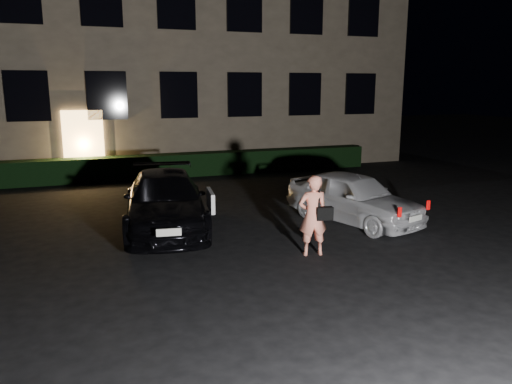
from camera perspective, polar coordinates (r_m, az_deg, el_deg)
name	(u,v)px	position (r m, az deg, el deg)	size (l,w,h in m)	color
ground	(301,271)	(9.38, 5.12, -8.97)	(80.00, 80.00, 0.00)	black
building	(158,24)	(23.36, -11.08, 18.37)	(20.00, 8.11, 12.00)	brown
hedge	(184,165)	(19.02, -8.29, 3.09)	(15.00, 0.70, 0.85)	black
sedan	(165,201)	(12.09, -10.35, -1.01)	(2.47, 4.78, 1.32)	black
hatch	(353,197)	(12.66, 11.06, -0.58)	(2.57, 4.00, 1.27)	silver
man	(313,215)	(10.02, 6.55, -2.67)	(0.69, 0.48, 1.64)	#FF9074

